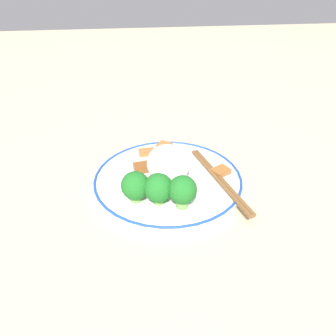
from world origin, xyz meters
name	(u,v)px	position (x,y,z in m)	size (l,w,h in m)	color
ground_plane	(168,183)	(0.00, 0.00, 0.00)	(3.00, 3.00, 0.00)	#C6B28E
plate	(168,179)	(0.00, 0.00, 0.01)	(0.27, 0.27, 0.01)	white
rice_mound	(169,163)	(0.00, 0.00, 0.04)	(0.10, 0.07, 0.06)	white
broccoli_back_left	(135,186)	(0.06, -0.06, 0.04)	(0.05, 0.05, 0.05)	#72AD4C
broccoli_back_center	(158,188)	(0.07, -0.02, 0.04)	(0.05, 0.05, 0.05)	#72AD4C
broccoli_back_right	(183,190)	(0.08, 0.01, 0.04)	(0.04, 0.04, 0.05)	#72AD4C
meat_near_front	(147,152)	(-0.09, -0.03, 0.02)	(0.02, 0.03, 0.01)	#9E6633
meat_near_left	(164,147)	(-0.10, 0.01, 0.02)	(0.04, 0.04, 0.01)	#9E6633
meat_near_right	(185,185)	(0.03, 0.03, 0.02)	(0.04, 0.03, 0.01)	brown
meat_near_back	(221,173)	(0.00, 0.10, 0.02)	(0.04, 0.04, 0.01)	#995B28
meat_on_rice_edge	(164,161)	(-0.05, 0.00, 0.02)	(0.04, 0.04, 0.01)	#995B28
meat_mid_left	(145,167)	(-0.03, -0.04, 0.02)	(0.03, 0.04, 0.01)	brown
chopsticks	(220,179)	(0.02, 0.09, 0.02)	(0.20, 0.06, 0.01)	brown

